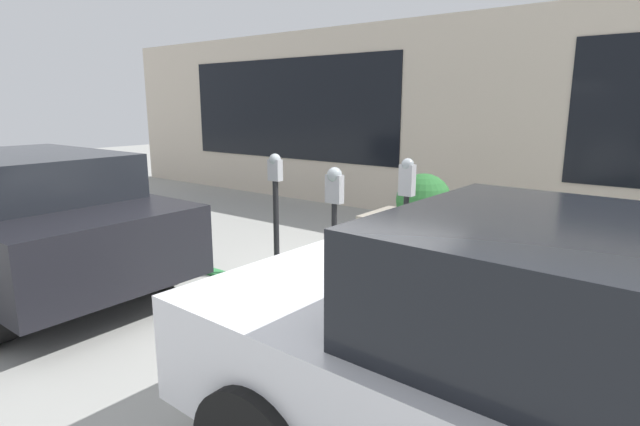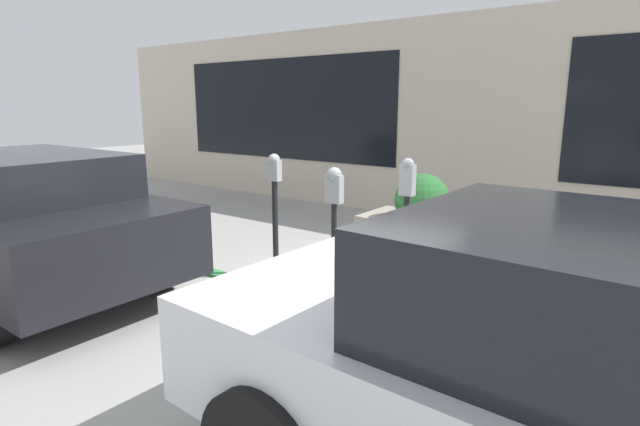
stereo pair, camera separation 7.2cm
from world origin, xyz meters
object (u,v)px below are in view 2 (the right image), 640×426
planter_box (421,228)px  parked_car_middle (19,217)px  parking_meter_nearest (406,206)px  parking_meter_middle (275,196)px  parked_car_front (610,390)px  parking_meter_second (334,201)px

planter_box → parked_car_middle: bearing=47.6°
parking_meter_nearest → parking_meter_middle: size_ratio=1.04×
parking_meter_nearest → planter_box: parking_meter_nearest is taller
parking_meter_nearest → parked_car_front: (-2.03, 1.97, -0.27)m
parking_meter_second → planter_box: 1.75m
parked_car_middle → parking_meter_middle: bearing=-136.8°
parking_meter_nearest → parking_meter_middle: 1.75m
parking_meter_nearest → parked_car_middle: 4.35m
parking_meter_nearest → parking_meter_second: parking_meter_nearest is taller
parking_meter_second → parked_car_middle: 3.60m
parking_meter_second → parked_car_middle: parked_car_middle is taller
parking_meter_second → parked_car_middle: size_ratio=0.32×
parking_meter_second → planter_box: (-0.26, -1.63, -0.58)m
parking_meter_second → parking_meter_nearest: bearing=-178.4°
parking_meter_second → parking_meter_middle: parking_meter_middle is taller
parked_car_front → parked_car_middle: (5.90, 0.01, -0.01)m
parking_meter_nearest → parked_car_middle: size_ratio=0.35×
planter_box → parked_car_middle: parked_car_middle is taller
parked_car_front → planter_box: bearing=-51.9°
planter_box → parking_meter_nearest: bearing=110.3°
parked_car_middle → parked_car_front: bearing=-179.9°
parking_meter_second → parked_car_front: bearing=146.0°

